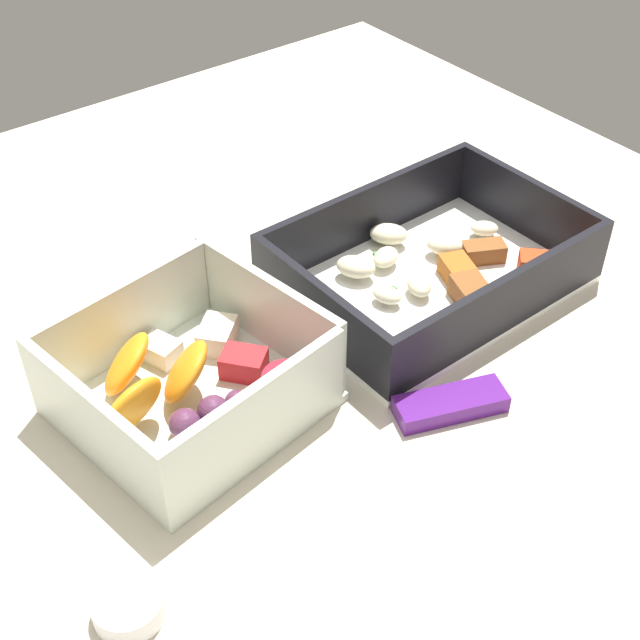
{
  "coord_description": "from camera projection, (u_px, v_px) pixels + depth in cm",
  "views": [
    {
      "loc": [
        25.72,
        36.9,
        41.88
      ],
      "look_at": [
        -1.65,
        1.5,
        4.0
      ],
      "focal_mm": 49.56,
      "sensor_mm": 36.0,
      "label": 1
    }
  ],
  "objects": [
    {
      "name": "pasta_container",
      "position": [
        432.0,
        269.0,
        0.64
      ],
      "size": [
        21.14,
        14.84,
        5.32
      ],
      "rotation": [
        0.0,
        0.0,
        0.01
      ],
      "color": "white",
      "rests_on": "table_surface"
    },
    {
      "name": "candy_bar",
      "position": [
        450.0,
        404.0,
        0.55
      ],
      "size": [
        7.4,
        4.71,
        1.2
      ],
      "primitive_type": "cube",
      "rotation": [
        0.0,
        0.0,
        -0.36
      ],
      "color": "#51197A",
      "rests_on": "table_surface"
    },
    {
      "name": "paper_cup_liner",
      "position": [
        128.0,
        606.0,
        0.44
      ],
      "size": [
        3.67,
        3.67,
        1.4
      ],
      "primitive_type": "cylinder",
      "color": "white",
      "rests_on": "table_surface"
    },
    {
      "name": "fruit_bowl",
      "position": [
        191.0,
        382.0,
        0.54
      ],
      "size": [
        16.13,
        15.23,
        6.14
      ],
      "rotation": [
        0.0,
        0.0,
        0.15
      ],
      "color": "silver",
      "rests_on": "table_surface"
    },
    {
      "name": "table_surface",
      "position": [
        288.0,
        352.0,
        0.61
      ],
      "size": [
        80.0,
        80.0,
        2.0
      ],
      "primitive_type": "cube",
      "color": "beige",
      "rests_on": "ground"
    }
  ]
}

